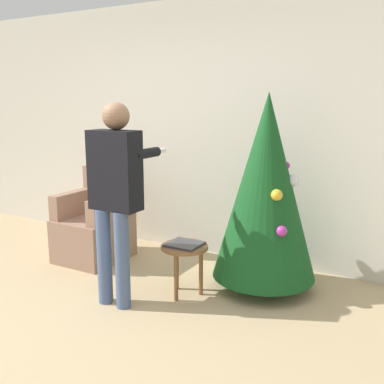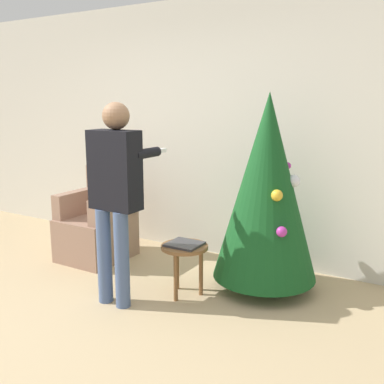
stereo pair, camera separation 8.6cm
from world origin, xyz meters
name	(u,v)px [view 2 (the right image)]	position (x,y,z in m)	size (l,w,h in m)	color
ground_plane	(42,334)	(0.00, 0.00, 0.00)	(14.00, 14.00, 0.00)	tan
wall_back	(197,130)	(0.00, 2.23, 1.35)	(8.00, 0.06, 2.70)	beige
christmas_tree	(267,187)	(1.07, 1.60, 0.93)	(0.91, 0.91, 1.74)	brown
armchair	(99,225)	(-0.76, 1.45, 0.35)	(0.61, 0.69, 0.96)	#93705B
person_standing	(115,186)	(0.12, 0.71, 0.99)	(0.43, 0.57, 1.65)	#475B84
side_stool	(185,253)	(0.53, 1.11, 0.38)	(0.40, 0.40, 0.45)	brown
laptop	(185,244)	(0.53, 1.11, 0.46)	(0.28, 0.26, 0.02)	#38383D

